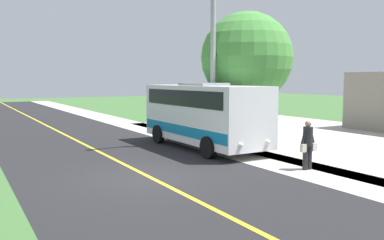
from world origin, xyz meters
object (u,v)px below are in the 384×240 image
shuttle_bus_front (203,112)px  tree_curbside (247,58)px  street_light_pole (211,55)px  pedestrian_with_bags (308,143)px

shuttle_bus_front → tree_curbside: (-2.90, -0.54, 2.57)m
shuttle_bus_front → street_light_pole: 2.63m
pedestrian_with_bags → street_light_pole: size_ratio=0.23×
street_light_pole → tree_curbside: 2.59m
shuttle_bus_front → pedestrian_with_bags: shuttle_bus_front is taller
shuttle_bus_front → tree_curbside: tree_curbside is taller
tree_curbside → pedestrian_with_bags: bearing=70.8°
shuttle_bus_front → pedestrian_with_bags: 5.78m
shuttle_bus_front → pedestrian_with_bags: (-0.73, 5.69, -0.71)m
pedestrian_with_bags → street_light_pole: 6.57m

